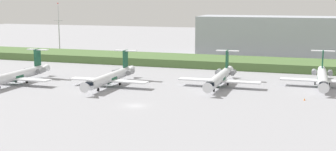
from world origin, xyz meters
name	(u,v)px	position (x,y,z in m)	size (l,w,h in m)	color
ground_plane	(174,83)	(0.00, 30.00, 0.00)	(500.00, 500.00, 0.00)	#939399
grass_berm	(203,61)	(0.00, 67.06, 1.42)	(320.00, 20.00, 2.83)	#4C6B38
regional_jet_second	(17,75)	(-42.32, 14.54, 2.54)	(22.81, 31.00, 9.00)	silver
regional_jet_third	(111,77)	(-15.34, 20.08, 2.54)	(22.81, 31.00, 9.00)	silver
regional_jet_fourth	(220,77)	(13.93, 28.99, 2.54)	(22.81, 31.00, 9.00)	silver
regional_jet_fifth	(323,77)	(41.24, 37.58, 2.54)	(22.81, 31.00, 9.00)	silver
antenna_mast	(59,33)	(-68.65, 80.91, 9.37)	(4.40, 0.50, 22.54)	#B2B2B7
distant_hangar	(271,37)	(21.59, 97.41, 8.52)	(59.35, 21.93, 17.05)	#9EA3AD
safety_cone_front_marker	(304,99)	(36.89, 17.59, 0.28)	(0.44, 0.44, 0.55)	orange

